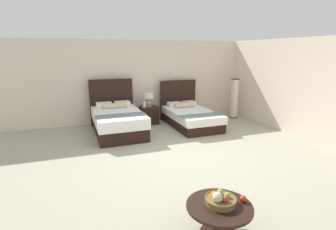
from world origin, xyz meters
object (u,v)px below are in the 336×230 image
at_px(bed_near_window, 118,121).
at_px(table_lamp, 149,98).
at_px(nightstand, 149,115).
at_px(vase, 144,104).
at_px(coffee_table, 219,213).
at_px(fruit_bowl, 220,200).
at_px(bed_near_corner, 190,116).
at_px(floor_lamp_corner, 234,99).
at_px(loose_apple, 243,199).

xyz_separation_m(bed_near_window, table_lamp, (1.07, 0.66, 0.45)).
relative_size(nightstand, vase, 2.99).
height_order(table_lamp, coffee_table, table_lamp).
relative_size(bed_near_window, nightstand, 3.85).
bearing_deg(table_lamp, fruit_bowl, -96.17).
height_order(bed_near_corner, coffee_table, bed_near_corner).
bearing_deg(table_lamp, coffee_table, -96.34).
bearing_deg(bed_near_window, vase, 33.53).
relative_size(bed_near_corner, floor_lamp_corner, 1.60).
bearing_deg(bed_near_window, coffee_table, -83.85).
height_order(table_lamp, loose_apple, table_lamp).
distance_m(coffee_table, floor_lamp_corner, 6.05).
height_order(bed_near_window, table_lamp, bed_near_window).
bearing_deg(fruit_bowl, table_lamp, 83.83).
bearing_deg(bed_near_corner, loose_apple, -106.59).
xyz_separation_m(bed_near_window, fruit_bowl, (0.51, -4.53, 0.12)).
height_order(bed_near_window, coffee_table, bed_near_window).
xyz_separation_m(bed_near_corner, coffee_table, (-1.67, -4.56, 0.01)).
bearing_deg(bed_near_corner, floor_lamp_corner, 12.22).
bearing_deg(coffee_table, fruit_bowl, 39.00).
height_order(bed_near_corner, table_lamp, bed_near_corner).
height_order(coffee_table, floor_lamp_corner, floor_lamp_corner).
height_order(bed_near_corner, floor_lamp_corner, floor_lamp_corner).
relative_size(vase, coffee_table, 0.23).
relative_size(table_lamp, loose_apple, 5.11).
distance_m(bed_near_window, table_lamp, 1.34).
distance_m(vase, loose_apple, 5.19).
bearing_deg(bed_near_window, floor_lamp_corner, 5.81).
bearing_deg(loose_apple, vase, 88.72).
bearing_deg(bed_near_corner, table_lamp, 149.35).
relative_size(vase, floor_lamp_corner, 0.14).
bearing_deg(coffee_table, bed_near_corner, 69.83).
distance_m(table_lamp, fruit_bowl, 5.24).
relative_size(bed_near_corner, vase, 11.73).
height_order(nightstand, vase, vase).
bearing_deg(fruit_bowl, floor_lamp_corner, 55.08).
xyz_separation_m(bed_near_corner, nightstand, (-1.10, 0.63, -0.02)).
bearing_deg(floor_lamp_corner, coffee_table, -124.98).
relative_size(fruit_bowl, floor_lamp_corner, 0.29).
relative_size(bed_near_window, bed_near_corner, 0.98).
height_order(table_lamp, vase, table_lamp).
relative_size(nightstand, fruit_bowl, 1.41).
xyz_separation_m(fruit_bowl, floor_lamp_corner, (3.44, 4.93, 0.19)).
distance_m(table_lamp, vase, 0.24).
xyz_separation_m(fruit_bowl, loose_apple, (0.29, -0.05, -0.02)).
xyz_separation_m(table_lamp, fruit_bowl, (-0.56, -5.20, -0.33)).
distance_m(table_lamp, coffee_table, 5.27).
distance_m(fruit_bowl, floor_lamp_corner, 6.02).
distance_m(nightstand, loose_apple, 5.23).
relative_size(fruit_bowl, loose_apple, 4.68).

